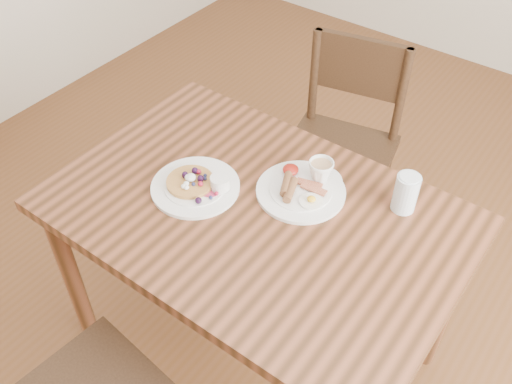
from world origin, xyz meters
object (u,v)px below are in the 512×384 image
Objects in this scene: dining_table at (256,232)px; pancake_plate at (197,185)px; water_glass at (406,193)px; teacup_saucer at (320,173)px; chair_far at (342,140)px; breakfast_plate at (300,189)px.

pancake_plate is (-0.20, -0.03, 0.11)m from dining_table.
teacup_saucer is at bearing -169.21° from water_glass.
breakfast_plate is (0.17, -0.59, 0.27)m from chair_far.
dining_table is 0.19m from breakfast_plate.
teacup_saucer is at bearing 67.70° from dining_table.
chair_far reaches higher than breakfast_plate.
water_glass reaches higher than dining_table.
pancake_plate is at bearing -170.08° from dining_table.
teacup_saucer reaches higher than pancake_plate.
breakfast_plate is 1.93× the size of teacup_saucer.
dining_table is 1.36× the size of chair_far.
pancake_plate reaches higher than dining_table.
water_glass is (0.25, 0.05, 0.03)m from teacup_saucer.
chair_far is 6.29× the size of teacup_saucer.
water_glass is (0.34, 0.26, 0.16)m from dining_table.
breakfast_plate is at bearing -156.00° from water_glass.
chair_far reaches higher than water_glass.
chair_far is at bearing 110.28° from teacup_saucer.
breakfast_plate is at bearing 65.39° from dining_table.
chair_far reaches higher than pancake_plate.
teacup_saucer is (0.28, 0.25, 0.02)m from pancake_plate.
dining_table is 0.75m from chair_far.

